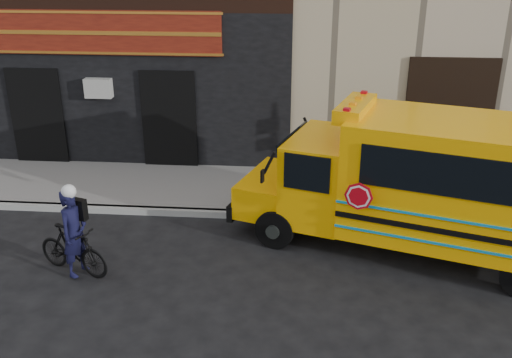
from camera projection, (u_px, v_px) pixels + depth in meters
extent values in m
plane|color=black|center=(280.00, 282.00, 10.39)|extent=(120.00, 120.00, 0.00)
cube|color=#9D9E98|center=(285.00, 216.00, 12.76)|extent=(40.00, 0.20, 0.15)
cube|color=gray|center=(288.00, 189.00, 14.14)|extent=(40.00, 3.00, 0.15)
cube|color=black|center=(102.00, 89.00, 15.08)|extent=(10.00, 0.30, 4.00)
cube|color=#54120C|center=(94.00, 33.00, 14.35)|extent=(6.50, 0.12, 1.10)
cube|color=black|center=(38.00, 117.00, 15.37)|extent=(1.30, 0.10, 2.50)
cube|color=black|center=(170.00, 120.00, 15.08)|extent=(1.30, 0.10, 2.50)
cylinder|color=black|center=(275.00, 229.00, 11.48)|extent=(0.85, 0.51, 0.80)
cylinder|color=black|center=(305.00, 193.00, 13.10)|extent=(0.85, 0.51, 0.80)
cube|color=#FFA905|center=(272.00, 190.00, 12.30)|extent=(1.56, 2.21, 0.70)
cube|color=black|center=(248.00, 196.00, 12.59)|extent=(0.74, 1.99, 0.35)
cube|color=#FFA905|center=(322.00, 176.00, 11.72)|extent=(1.78, 2.36, 1.70)
cube|color=black|center=(296.00, 154.00, 11.77)|extent=(0.60, 1.73, 0.90)
cube|color=#FFA905|center=(470.00, 182.00, 10.59)|extent=(4.95, 3.46, 2.25)
cube|color=black|center=(477.00, 180.00, 9.42)|extent=(3.73, 1.22, 0.75)
cube|color=#FFA905|center=(355.00, 109.00, 10.94)|extent=(0.96, 1.68, 0.28)
cylinder|color=#B40713|center=(359.00, 196.00, 10.14)|extent=(0.50, 0.19, 0.52)
imported|color=black|center=(73.00, 250.00, 10.54)|extent=(1.63, 0.98, 0.95)
imported|color=black|center=(75.00, 235.00, 10.31)|extent=(0.57, 0.70, 1.66)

